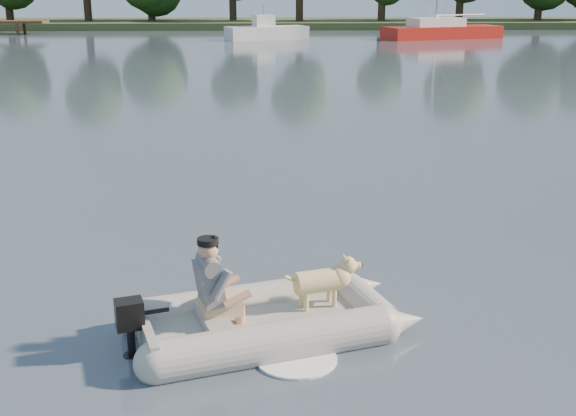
{
  "coord_description": "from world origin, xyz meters",
  "views": [
    {
      "loc": [
        0.01,
        -7.95,
        3.78
      ],
      "look_at": [
        0.39,
        1.82,
        0.75
      ],
      "focal_mm": 45.0,
      "sensor_mm": 36.0,
      "label": 1
    }
  ],
  "objects_px": {
    "motorboat": "(267,23)",
    "sailboat": "(441,31)",
    "dinghy": "(269,288)",
    "dog": "(318,285)",
    "man": "(211,280)"
  },
  "relations": [
    {
      "from": "motorboat",
      "to": "sailboat",
      "type": "bearing_deg",
      "value": -17.5
    },
    {
      "from": "dinghy",
      "to": "motorboat",
      "type": "distance_m",
      "value": 45.84
    },
    {
      "from": "dinghy",
      "to": "dog",
      "type": "relative_size",
      "value": 5.22
    },
    {
      "from": "dinghy",
      "to": "man",
      "type": "distance_m",
      "value": 0.68
    },
    {
      "from": "dinghy",
      "to": "dog",
      "type": "height_order",
      "value": "dinghy"
    },
    {
      "from": "dinghy",
      "to": "sailboat",
      "type": "distance_m",
      "value": 48.12
    },
    {
      "from": "dog",
      "to": "sailboat",
      "type": "xyz_separation_m",
      "value": [
        12.65,
        46.04,
        0.05
      ]
    },
    {
      "from": "motorboat",
      "to": "dog",
      "type": "bearing_deg",
      "value": -109.31
    },
    {
      "from": "dog",
      "to": "motorboat",
      "type": "height_order",
      "value": "motorboat"
    },
    {
      "from": "sailboat",
      "to": "dog",
      "type": "bearing_deg",
      "value": -123.73
    },
    {
      "from": "motorboat",
      "to": "sailboat",
      "type": "height_order",
      "value": "sailboat"
    },
    {
      "from": "sailboat",
      "to": "dinghy",
      "type": "bearing_deg",
      "value": -124.3
    },
    {
      "from": "man",
      "to": "dog",
      "type": "relative_size",
      "value": 1.16
    },
    {
      "from": "dog",
      "to": "motorboat",
      "type": "xyz_separation_m",
      "value": [
        -0.11,
        45.61,
        0.67
      ]
    },
    {
      "from": "man",
      "to": "sailboat",
      "type": "xyz_separation_m",
      "value": [
        13.84,
        46.42,
        -0.19
      ]
    }
  ]
}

